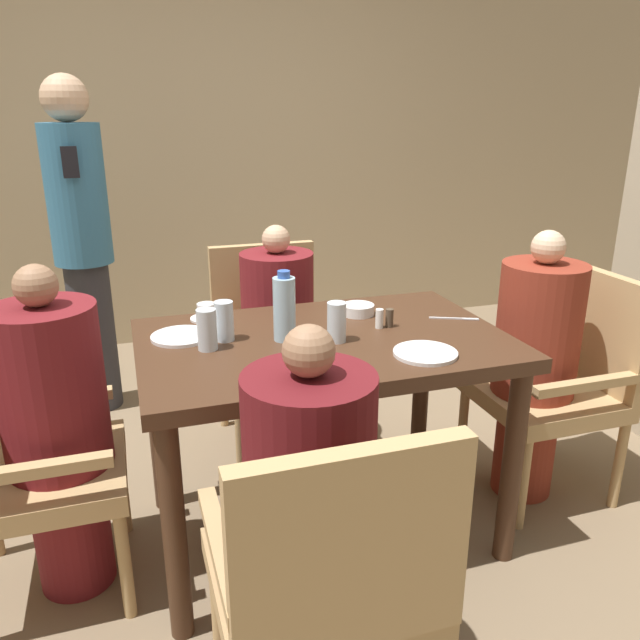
% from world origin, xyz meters
% --- Properties ---
extents(ground_plane, '(16.00, 16.00, 0.00)m').
position_xyz_m(ground_plane, '(0.00, 0.00, 0.00)').
color(ground_plane, '#7A664C').
extents(wall_back, '(8.00, 0.06, 2.80)m').
position_xyz_m(wall_back, '(0.00, 2.33, 1.40)').
color(wall_back, tan).
rests_on(wall_back, ground_plane).
extents(dining_table, '(1.25, 0.80, 0.78)m').
position_xyz_m(dining_table, '(0.00, 0.00, 0.67)').
color(dining_table, '#422819').
rests_on(dining_table, ground_plane).
extents(chair_left_side, '(0.51, 0.51, 0.91)m').
position_xyz_m(chair_left_side, '(-1.02, 0.00, 0.50)').
color(chair_left_side, tan).
rests_on(chair_left_side, ground_plane).
extents(diner_in_left_chair, '(0.32, 0.32, 1.10)m').
position_xyz_m(diner_in_left_chair, '(-0.87, 0.00, 0.57)').
color(diner_in_left_chair, maroon).
rests_on(diner_in_left_chair, ground_plane).
extents(chair_far_side, '(0.51, 0.51, 0.91)m').
position_xyz_m(chair_far_side, '(0.00, 0.79, 0.50)').
color(chair_far_side, tan).
rests_on(chair_far_side, ground_plane).
extents(diner_in_far_chair, '(0.32, 0.32, 1.05)m').
position_xyz_m(diner_in_far_chair, '(-0.00, 0.65, 0.54)').
color(diner_in_far_chair, maroon).
rests_on(diner_in_far_chair, ground_plane).
extents(chair_right_side, '(0.51, 0.51, 0.91)m').
position_xyz_m(chair_right_side, '(1.02, 0.00, 0.50)').
color(chair_right_side, tan).
rests_on(chair_right_side, ground_plane).
extents(diner_in_right_chair, '(0.32, 0.32, 1.10)m').
position_xyz_m(diner_in_right_chair, '(0.87, 0.00, 0.56)').
color(diner_in_right_chair, maroon).
rests_on(diner_in_right_chair, ground_plane).
extents(chair_near_corner, '(0.51, 0.51, 0.91)m').
position_xyz_m(chair_near_corner, '(-0.25, -0.79, 0.50)').
color(chair_near_corner, tan).
rests_on(chair_near_corner, ground_plane).
extents(diner_in_near_chair, '(0.32, 0.32, 1.07)m').
position_xyz_m(diner_in_near_chair, '(-0.25, -0.65, 0.55)').
color(diner_in_near_chair, '#5B1419').
rests_on(diner_in_near_chair, ground_plane).
extents(standing_host, '(0.28, 0.32, 1.68)m').
position_xyz_m(standing_host, '(-0.81, 1.37, 0.90)').
color(standing_host, '#2D2D33').
rests_on(standing_host, ground_plane).
extents(plate_main_left, '(0.20, 0.20, 0.01)m').
position_xyz_m(plate_main_left, '(0.26, -0.25, 0.78)').
color(plate_main_left, white).
rests_on(plate_main_left, dining_table).
extents(plate_main_right, '(0.20, 0.20, 0.01)m').
position_xyz_m(plate_main_right, '(-0.46, 0.14, 0.78)').
color(plate_main_right, white).
rests_on(plate_main_right, dining_table).
extents(teacup_with_saucer, '(0.12, 0.12, 0.06)m').
position_xyz_m(teacup_with_saucer, '(-0.35, 0.32, 0.80)').
color(teacup_with_saucer, white).
rests_on(teacup_with_saucer, dining_table).
extents(bowl_small, '(0.12, 0.12, 0.04)m').
position_xyz_m(bowl_small, '(0.20, 0.20, 0.80)').
color(bowl_small, white).
rests_on(bowl_small, dining_table).
extents(water_bottle, '(0.08, 0.08, 0.24)m').
position_xyz_m(water_bottle, '(-0.13, 0.02, 0.89)').
color(water_bottle, '#A3C6DB').
rests_on(water_bottle, dining_table).
extents(glass_tall_near, '(0.06, 0.06, 0.14)m').
position_xyz_m(glass_tall_near, '(-0.39, 0.01, 0.85)').
color(glass_tall_near, silver).
rests_on(glass_tall_near, dining_table).
extents(glass_tall_mid, '(0.06, 0.06, 0.14)m').
position_xyz_m(glass_tall_mid, '(0.03, -0.05, 0.85)').
color(glass_tall_mid, silver).
rests_on(glass_tall_mid, dining_table).
extents(glass_tall_far, '(0.06, 0.06, 0.14)m').
position_xyz_m(glass_tall_far, '(-0.33, 0.08, 0.85)').
color(glass_tall_far, silver).
rests_on(glass_tall_far, dining_table).
extents(salt_shaker, '(0.03, 0.03, 0.07)m').
position_xyz_m(salt_shaker, '(0.22, 0.03, 0.81)').
color(salt_shaker, white).
rests_on(salt_shaker, dining_table).
extents(pepper_shaker, '(0.03, 0.03, 0.07)m').
position_xyz_m(pepper_shaker, '(0.26, 0.03, 0.81)').
color(pepper_shaker, '#4C3D2D').
rests_on(pepper_shaker, dining_table).
extents(fork_beside_plate, '(0.16, 0.09, 0.00)m').
position_xyz_m(fork_beside_plate, '(-0.15, -0.25, 0.78)').
color(fork_beside_plate, silver).
rests_on(fork_beside_plate, dining_table).
extents(knife_beside_plate, '(0.17, 0.09, 0.00)m').
position_xyz_m(knife_beside_plate, '(0.53, 0.03, 0.78)').
color(knife_beside_plate, silver).
rests_on(knife_beside_plate, dining_table).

